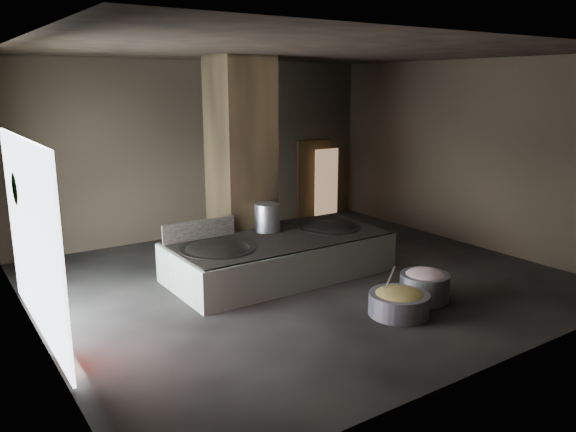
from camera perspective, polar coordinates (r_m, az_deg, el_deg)
floor at (r=11.62m, az=1.34°, el=-6.66°), size 10.00×9.00×0.10m
ceiling at (r=10.95m, az=1.47°, el=16.61°), size 10.00×9.00×0.10m
back_wall at (r=14.97m, az=-8.79°, el=6.75°), size 10.00×0.10×4.50m
front_wall at (r=7.86m, az=20.96°, el=0.18°), size 10.00×0.10×4.50m
left_wall at (r=9.15m, az=-25.36°, el=1.53°), size 0.10×9.00×4.50m
right_wall at (r=14.54m, az=17.96°, el=6.07°), size 0.10×9.00×4.50m
pillar at (r=12.49m, az=-4.80°, el=5.58°), size 1.20×1.20×4.50m
hearth_platform at (r=11.72m, az=-0.88°, el=-4.18°), size 4.55×2.19×0.79m
platform_cap at (r=11.60m, az=-0.88°, el=-2.20°), size 4.44×2.13×0.03m
wok_left at (r=10.89m, az=-7.16°, el=-3.71°), size 1.43×1.43×0.40m
wok_left_rim at (r=10.87m, az=-7.17°, el=-3.36°), size 1.46×1.46×0.05m
wok_right at (r=12.42m, az=4.22°, el=-1.51°), size 1.33×1.33×0.38m
wok_right_rim at (r=12.40m, az=4.22°, el=-1.20°), size 1.36×1.36×0.05m
stock_pot at (r=12.00m, az=-2.12°, el=-0.14°), size 0.55×0.55×0.59m
splash_guard at (r=11.51m, az=-9.01°, el=-1.40°), size 1.58×0.06×0.40m
cook at (r=13.67m, az=-2.36°, el=0.65°), size 0.74×0.54×1.85m
veg_basin at (r=10.03m, az=11.20°, el=-8.76°), size 1.28×1.28×0.39m
veg_fill at (r=9.97m, az=11.24°, el=-7.93°), size 0.86×0.86×0.27m
ladle at (r=9.90m, az=10.06°, el=-6.79°), size 0.11×0.42×0.75m
meat_basin at (r=10.77m, az=13.68°, el=-7.01°), size 1.07×1.07×0.50m
meat_fill at (r=10.70m, az=13.74°, el=-6.00°), size 0.75×0.75×0.29m
doorway_near at (r=15.59m, az=-4.49°, el=2.84°), size 1.18×0.08×2.38m
doorway_near_glow at (r=15.61m, az=-4.92°, el=2.66°), size 0.77×0.04×1.81m
doorway_far at (r=16.88m, az=2.62°, el=3.67°), size 1.18×0.08×2.38m
doorway_far_glow at (r=16.85m, az=3.91°, el=3.47°), size 0.84×0.04×1.98m
left_opening at (r=9.50m, az=-24.57°, el=-2.04°), size 0.04×4.20×3.10m
pavilion_sliver at (r=8.51m, az=-22.09°, el=-8.83°), size 0.05×0.90×1.70m
tree_silhouette at (r=10.46m, az=-25.39°, el=2.57°), size 0.28×1.10×1.10m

